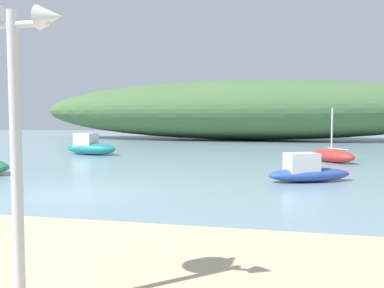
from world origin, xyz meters
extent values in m
plane|color=#7A99A8|center=(0.00, 0.00, 0.00)|extent=(120.00, 120.00, 0.00)
ellipsoid|color=#476B3D|center=(2.46, 33.05, 3.26)|extent=(46.86, 12.65, 6.52)
cylinder|color=silver|center=(3.54, -7.45, 1.85)|extent=(0.12, 0.12, 3.29)
cylinder|color=silver|center=(3.54, -7.45, 3.34)|extent=(0.88, 0.07, 0.07)
cone|color=silver|center=(3.98, -7.45, 3.40)|extent=(0.26, 0.26, 0.26)
ellipsoid|color=#B72D28|center=(9.05, 11.22, 0.35)|extent=(2.67, 2.97, 0.71)
cylinder|color=silver|center=(9.05, 11.22, 1.70)|extent=(0.08, 0.08, 2.42)
cylinder|color=silver|center=(9.33, 10.87, 0.74)|extent=(0.90, 1.09, 0.06)
ellipsoid|color=teal|center=(-5.58, 12.49, 0.39)|extent=(3.91, 2.00, 0.78)
cube|color=silver|center=(-5.94, 12.57, 0.95)|extent=(1.49, 1.24, 0.89)
ellipsoid|color=#2D4C9E|center=(7.42, 4.15, 0.26)|extent=(3.39, 2.25, 0.52)
cube|color=silver|center=(7.13, 4.01, 0.71)|extent=(1.37, 1.21, 0.73)
camera|label=1|loc=(6.30, -11.22, 2.36)|focal=37.41mm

